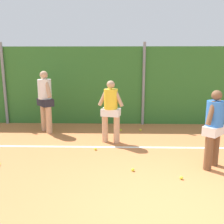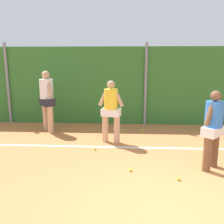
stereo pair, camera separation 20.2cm
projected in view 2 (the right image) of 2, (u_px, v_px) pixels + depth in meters
The scene contains 13 objects.
ground_plane at pixel (157, 168), 5.28m from camera, with size 26.05×26.05×0.00m, color #C67542.
hedge_fence_backdrop at pixel (145, 86), 8.73m from camera, with size 16.93×0.25×2.70m, color #33702D.
fence_post_left at pixel (8, 84), 8.81m from camera, with size 0.10×0.10×2.85m, color gray.
fence_post_center at pixel (146, 85), 8.54m from camera, with size 0.10×0.10×2.85m, color gray.
court_baseline_paint at pixel (151, 148), 6.50m from camera, with size 12.38×0.10×0.01m, color white.
player_foreground_near at pixel (213, 126), 5.09m from camera, with size 0.55×0.63×1.67m.
player_midcourt at pixel (111, 108), 6.76m from camera, with size 0.71×0.41×1.72m.
player_backcourt_far at pixel (47, 98), 7.80m from camera, with size 0.62×0.65×1.93m.
tennis_ball_2 at pixel (142, 130), 8.01m from camera, with size 0.07×0.07×0.07m, color #CCDB33.
tennis_ball_5 at pixel (122, 130), 8.02m from camera, with size 0.07×0.07×0.07m, color #CCDB33.
tennis_ball_7 at pixel (95, 149), 6.34m from camera, with size 0.07×0.07×0.07m, color #CCDB33.
tennis_ball_9 at pixel (130, 170), 5.13m from camera, with size 0.07×0.07×0.07m, color #CCDB33.
tennis_ball_10 at pixel (179, 179), 4.75m from camera, with size 0.07×0.07×0.07m, color #CCDB33.
Camera 2 is at (-0.67, -3.37, 2.28)m, focal length 39.74 mm.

